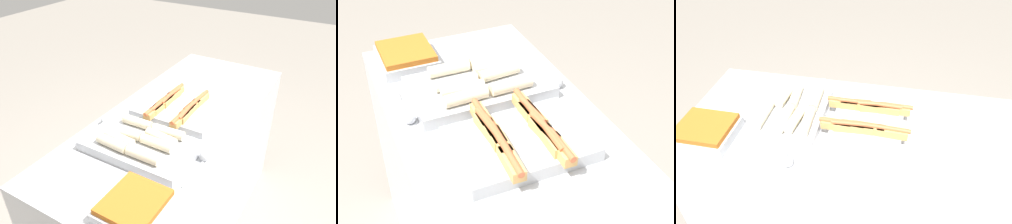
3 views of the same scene
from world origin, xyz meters
TOP-DOWN VIEW (x-y plane):
  - counter at (0.00, 0.00)m, footprint 1.79×0.74m
  - tray_hotdogs at (-0.01, 0.00)m, footprint 0.41×0.46m
  - tray_wraps at (-0.38, -0.00)m, footprint 0.32×0.54m
  - tray_side_front at (-0.71, -0.20)m, footprint 0.26×0.23m
  - serving_spoon_near at (-0.31, -0.30)m, footprint 0.24×0.05m
  - serving_spoon_far at (-0.31, 0.30)m, footprint 0.25×0.05m

SIDE VIEW (x-z plane):
  - counter at x=0.00m, z-range 0.00..0.95m
  - serving_spoon_far at x=-0.31m, z-range 0.94..0.99m
  - serving_spoon_near at x=-0.31m, z-range 0.94..0.99m
  - tray_side_front at x=-0.71m, z-range 0.94..1.02m
  - tray_wraps at x=-0.38m, z-range 0.93..1.03m
  - tray_hotdogs at x=-0.01m, z-range 0.94..1.03m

